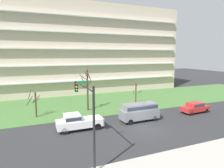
# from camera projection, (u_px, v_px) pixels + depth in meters

# --- Properties ---
(ground) EXTENTS (160.00, 160.00, 0.00)m
(ground) POSITION_uv_depth(u_px,v_px,m) (144.00, 128.00, 23.91)
(ground) COLOR #2D2D30
(sidewalk_curb_near) EXTENTS (80.00, 4.00, 0.15)m
(sidewalk_curb_near) POSITION_uv_depth(u_px,v_px,m) (194.00, 159.00, 16.59)
(sidewalk_curb_near) COLOR #ADA89E
(sidewalk_curb_near) RESTS_ON ground
(grass_lawn_strip) EXTENTS (80.00, 16.00, 0.08)m
(grass_lawn_strip) POSITION_uv_depth(u_px,v_px,m) (104.00, 102.00, 36.69)
(grass_lawn_strip) COLOR #477238
(grass_lawn_strip) RESTS_ON ground
(apartment_building) EXTENTS (45.62, 12.46, 19.89)m
(apartment_building) POSITION_uv_depth(u_px,v_px,m) (84.00, 50.00, 47.78)
(apartment_building) COLOR beige
(apartment_building) RESTS_ON ground
(tree_far_left) EXTENTS (1.85, 1.74, 3.97)m
(tree_far_left) POSITION_uv_depth(u_px,v_px,m) (35.00, 103.00, 27.59)
(tree_far_left) COLOR #423023
(tree_far_left) RESTS_ON ground
(tree_left) EXTENTS (1.97, 1.99, 6.48)m
(tree_left) POSITION_uv_depth(u_px,v_px,m) (87.00, 88.00, 30.73)
(tree_left) COLOR #423023
(tree_left) RESTS_ON ground
(tree_center) EXTENTS (1.81, 1.78, 4.68)m
(tree_center) POSITION_uv_depth(u_px,v_px,m) (136.00, 93.00, 34.21)
(tree_center) COLOR #4C3828
(tree_center) RESTS_ON ground
(pickup_white_near_left) EXTENTS (5.43, 2.08, 1.95)m
(pickup_white_near_left) POSITION_uv_depth(u_px,v_px,m) (78.00, 121.00, 23.23)
(pickup_white_near_left) COLOR white
(pickup_white_near_left) RESTS_ON ground
(sedan_red_center_left) EXTENTS (4.48, 2.02, 1.57)m
(sedan_red_center_left) POSITION_uv_depth(u_px,v_px,m) (195.00, 107.00, 30.07)
(sedan_red_center_left) COLOR #B22828
(sedan_red_center_left) RESTS_ON ground
(van_gray_center_right) EXTENTS (5.22, 2.05, 2.36)m
(van_gray_center_right) POSITION_uv_depth(u_px,v_px,m) (139.00, 111.00, 26.31)
(van_gray_center_right) COLOR slate
(van_gray_center_right) RESTS_ON ground
(traffic_signal_mast) EXTENTS (0.90, 5.95, 6.60)m
(traffic_signal_mast) POSITION_uv_depth(u_px,v_px,m) (86.00, 108.00, 15.88)
(traffic_signal_mast) COLOR black
(traffic_signal_mast) RESTS_ON ground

